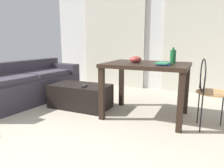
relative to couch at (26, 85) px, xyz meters
The scene contains 12 objects.
ground_plane 1.90m from the couch, ahead, with size 8.98×8.98×0.00m, color #B2A893.
wall_back 2.91m from the couch, 47.23° to the left, with size 5.10×0.10×2.56m, color silver.
curtains 2.79m from the couch, 45.99° to the left, with size 3.49×0.03×2.11m.
couch is the anchor object (origin of this frame).
coffee_table 1.11m from the couch, ahead, with size 0.97×0.55×0.38m.
craft_table 2.23m from the couch, ahead, with size 1.15×0.84×0.78m.
wire_chair 3.02m from the couch, ahead, with size 0.41×0.43×0.88m.
bottle_near 2.61m from the couch, ahead, with size 0.08×0.08×0.22m.
bowl 2.11m from the couch, ahead, with size 0.17×0.17×0.09m, color #9E3833.
book_stack 2.51m from the couch, ahead, with size 0.19×0.27×0.03m.
scissors 1.89m from the couch, ahead, with size 0.10×0.09×0.00m.
tv_remote_primary 1.25m from the couch, ahead, with size 0.05×0.15×0.02m, color #232326.
Camera 1 is at (1.09, -1.00, 1.08)m, focal length 33.34 mm.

